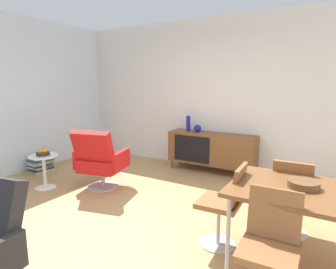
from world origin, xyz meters
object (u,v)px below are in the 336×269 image
object	(u,v)px
dining_chair_near_window	(225,202)
magazine_stack	(41,164)
sideboard	(211,149)
fruit_bowl	(43,153)
dining_chair_front_left	(270,246)
lounge_chair_red	(100,159)
vase_cobalt	(198,128)
side_table_round	(44,168)
dining_chair_back_left	(292,194)
vase_sculptural_dark	(188,124)
wooden_bowl_on_table	(303,184)
dining_table	(331,199)

from	to	relation	value
dining_chair_near_window	magazine_stack	xyz separation A→B (m)	(-3.76, 0.59, -0.33)
sideboard	fruit_bowl	world-z (taller)	sideboard
dining_chair_front_left	lounge_chair_red	world-z (taller)	lounge_chair_red
vase_cobalt	dining_chair_near_window	distance (m)	2.61
sideboard	lounge_chair_red	bearing A→B (deg)	-124.28
lounge_chair_red	fruit_bowl	bearing A→B (deg)	-151.91
dining_chair_near_window	lounge_chair_red	world-z (taller)	lounge_chair_red
vase_cobalt	side_table_round	distance (m)	2.70
dining_chair_back_left	fruit_bowl	world-z (taller)	dining_chair_back_left
vase_cobalt	vase_sculptural_dark	bearing A→B (deg)	180.00
wooden_bowl_on_table	dining_chair_back_left	bearing A→B (deg)	104.47
vase_sculptural_dark	magazine_stack	world-z (taller)	vase_sculptural_dark
dining_table	dining_chair_front_left	size ratio (longest dim) A/B	1.87
dining_chair_back_left	magazine_stack	size ratio (longest dim) A/B	2.07
magazine_stack	fruit_bowl	bearing A→B (deg)	-31.46
dining_chair_back_left	side_table_round	world-z (taller)	dining_chair_back_left
vase_cobalt	dining_table	distance (m)	3.14
dining_chair_back_left	magazine_stack	xyz separation A→B (m)	(-4.30, 0.04, -0.33)
dining_chair_near_window	dining_chair_front_left	size ratio (longest dim) A/B	1.00
dining_chair_front_left	fruit_bowl	size ratio (longest dim) A/B	4.28
fruit_bowl	magazine_stack	bearing A→B (deg)	148.54
wooden_bowl_on_table	dining_chair_front_left	bearing A→B (deg)	-102.77
vase_cobalt	dining_chair_back_left	world-z (taller)	vase_cobalt
dining_chair_near_window	fruit_bowl	xyz separation A→B (m)	(-2.98, 0.12, 0.09)
wooden_bowl_on_table	dining_chair_near_window	size ratio (longest dim) A/B	0.30
vase_sculptural_dark	magazine_stack	bearing A→B (deg)	-143.89
vase_sculptural_dark	lounge_chair_red	size ratio (longest dim) A/B	0.31
vase_cobalt	wooden_bowl_on_table	world-z (taller)	vase_cobalt
vase_sculptural_dark	dining_chair_back_left	world-z (taller)	vase_sculptural_dark
dining_chair_front_left	magazine_stack	size ratio (longest dim) A/B	2.07
dining_chair_near_window	dining_chair_front_left	distance (m)	0.78
vase_sculptural_dark	magazine_stack	size ratio (longest dim) A/B	0.71
wooden_bowl_on_table	magazine_stack	world-z (taller)	wooden_bowl_on_table
sideboard	dining_chair_back_left	size ratio (longest dim) A/B	1.87
sideboard	lounge_chair_red	size ratio (longest dim) A/B	1.69
dining_table	dining_chair_front_left	bearing A→B (deg)	-122.19
vase_sculptural_dark	dining_chair_front_left	world-z (taller)	vase_sculptural_dark
fruit_bowl	sideboard	bearing A→B (deg)	47.43
vase_cobalt	fruit_bowl	distance (m)	2.67
side_table_round	vase_cobalt	bearing A→B (deg)	52.01
wooden_bowl_on_table	side_table_round	world-z (taller)	wooden_bowl_on_table
vase_sculptural_dark	magazine_stack	distance (m)	2.85
lounge_chair_red	fruit_bowl	world-z (taller)	lounge_chair_red
sideboard	side_table_round	xyz separation A→B (m)	(-1.93, -2.10, -0.12)
dining_chair_front_left	lounge_chair_red	distance (m)	2.95
vase_cobalt	side_table_round	bearing A→B (deg)	-127.99
wooden_bowl_on_table	lounge_chair_red	world-z (taller)	lounge_chair_red
dining_chair_near_window	fruit_bowl	size ratio (longest dim) A/B	4.28
dining_chair_front_left	wooden_bowl_on_table	bearing A→B (deg)	77.23
sideboard	vase_sculptural_dark	world-z (taller)	vase_sculptural_dark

